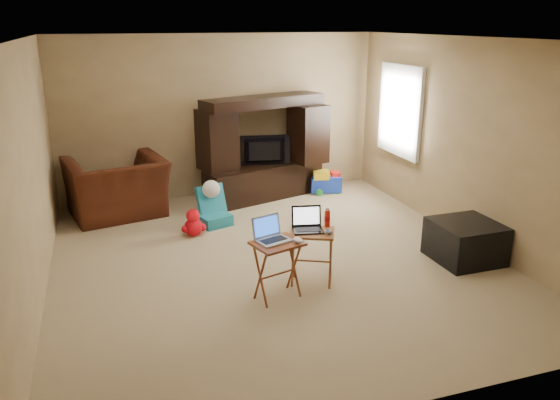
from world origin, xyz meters
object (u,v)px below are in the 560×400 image
object	(u,v)px
mouse_left	(298,240)
ottoman	(465,241)
laptop_right	(308,220)
recliner	(117,188)
child_rocker	(213,206)
water_bottle	(327,218)
television	(265,151)
push_toy	(326,181)
laptop_left	(274,230)
entertainment_center	(264,148)
plush_toy	(193,222)
mouse_right	(328,232)
tray_table_right	(312,257)
tray_table_left	(277,270)

from	to	relation	value
mouse_left	ottoman	bearing A→B (deg)	6.97
laptop_right	mouse_left	bearing A→B (deg)	-115.41
recliner	child_rocker	world-z (taller)	recliner
water_bottle	child_rocker	bearing A→B (deg)	112.77
television	ottoman	distance (m)	3.37
child_rocker	push_toy	distance (m)	2.23
push_toy	laptop_left	xyz separation A→B (m)	(-1.88, -3.12, 0.54)
child_rocker	water_bottle	size ratio (longest dim) A/B	2.93
laptop_left	mouse_left	bearing A→B (deg)	-41.59
laptop_right	mouse_left	size ratio (longest dim) A/B	2.53
entertainment_center	recliner	size ratio (longest dim) A/B	1.51
television	push_toy	xyz separation A→B (m)	(1.03, 0.01, -0.58)
child_rocker	ottoman	size ratio (longest dim) A/B	0.75
plush_toy	entertainment_center	bearing A→B (deg)	43.07
mouse_left	mouse_right	distance (m)	0.41
mouse_left	television	bearing A→B (deg)	78.93
tray_table_right	ottoman	bearing A→B (deg)	25.87
push_toy	mouse_right	size ratio (longest dim) A/B	4.18
entertainment_center	recliner	world-z (taller)	entertainment_center
water_bottle	mouse_left	bearing A→B (deg)	-142.79
recliner	laptop_left	xyz separation A→B (m)	(1.38, -3.02, 0.31)
laptop_left	water_bottle	bearing A→B (deg)	2.80
recliner	laptop_left	bearing A→B (deg)	102.55
push_toy	laptop_left	size ratio (longest dim) A/B	1.59
mouse_left	mouse_right	xyz separation A→B (m)	(0.38, 0.14, -0.01)
television	laptop_right	world-z (taller)	television
mouse_left	tray_table_right	bearing A→B (deg)	46.12
recliner	laptop_left	distance (m)	3.33
laptop_right	mouse_right	distance (m)	0.24
push_toy	laptop_right	size ratio (longest dim) A/B	1.62
entertainment_center	ottoman	size ratio (longest dim) A/B	2.73
recliner	television	bearing A→B (deg)	170.45
laptop_left	laptop_right	bearing A→B (deg)	5.87
plush_toy	ottoman	world-z (taller)	ottoman
entertainment_center	television	world-z (taller)	entertainment_center
laptop_left	water_bottle	world-z (taller)	laptop_left
tray_table_right	laptop_left	xyz separation A→B (m)	(-0.47, -0.16, 0.43)
recliner	plush_toy	size ratio (longest dim) A/B	3.50
recliner	child_rocker	size ratio (longest dim) A/B	2.41
plush_toy	ottoman	size ratio (longest dim) A/B	0.52
child_rocker	tray_table_left	distance (m)	2.26
tray_table_left	child_rocker	bearing A→B (deg)	78.53
laptop_left	mouse_right	xyz separation A→B (m)	(0.60, 0.04, -0.11)
plush_toy	tray_table_left	distance (m)	2.01
tray_table_left	laptop_right	bearing A→B (deg)	11.76
recliner	plush_toy	xyz separation A→B (m)	(0.89, -1.11, -0.24)
child_rocker	mouse_left	bearing A→B (deg)	-98.72
entertainment_center	plush_toy	distance (m)	1.93
child_rocker	entertainment_center	bearing A→B (deg)	25.11
ottoman	tray_table_left	world-z (taller)	tray_table_left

